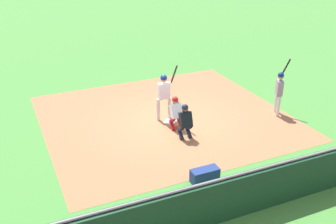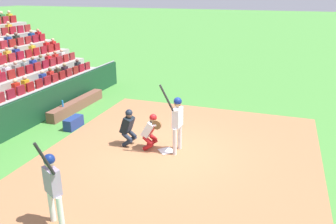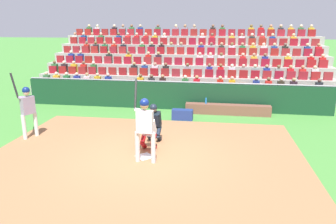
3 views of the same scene
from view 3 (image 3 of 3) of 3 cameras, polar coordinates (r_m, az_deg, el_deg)
name	(u,v)px [view 3 (image 3 of 3)]	position (r m, az deg, el deg)	size (l,w,h in m)	color
ground_plane	(145,157)	(9.57, -4.13, -7.95)	(160.00, 160.00, 0.00)	#488B3A
infield_dirt_patch	(141,164)	(9.12, -4.86, -9.14)	(9.30, 8.53, 0.01)	#A66E46
home_plate_marker	(145,157)	(9.56, -4.13, -7.86)	(0.44, 0.44, 0.02)	white
batter_at_plate	(144,123)	(8.84, -4.19, -1.91)	(0.67, 0.62, 2.31)	silver
catcher_crouching	(148,129)	(9.80, -3.64, -2.96)	(0.47, 0.71, 1.26)	#AE1619
home_plate_umpire	(154,121)	(10.56, -2.49, -1.56)	(0.47, 0.47, 1.31)	#19212E
dugout_wall	(173,96)	(14.67, 0.88, 2.91)	(13.85, 0.24, 1.30)	#163D24
dugout_bench	(228,109)	(14.09, 10.50, 0.44)	(3.61, 0.40, 0.44)	brown
water_bottle_on_bench	(206,101)	(14.01, 6.73, 2.00)	(0.07, 0.07, 0.26)	blue
equipment_duffel_bag	(182,115)	(13.11, 2.56, -0.47)	(0.84, 0.36, 0.42)	navy
on_deck_batter	(27,106)	(11.78, -23.63, 0.90)	(0.66, 0.56, 2.24)	silver
bleacher_stand	(186,68)	(20.02, 3.24, 7.72)	(16.36, 6.02, 3.75)	#9C9A91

